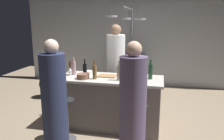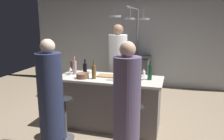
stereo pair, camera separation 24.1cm
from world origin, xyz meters
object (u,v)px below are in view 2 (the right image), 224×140
object	(u,v)px
wine_glass_near_left_guest	(144,74)
pepper_mill	(72,66)
chef	(118,71)
guest_right	(127,110)
stove_range	(135,72)
cutting_board	(107,76)
wine_bottle_green	(150,72)
wine_glass_near_right_guest	(70,69)
wine_bottle_amber	(94,72)
wine_glass_by_chef	(144,71)
wine_bottle_rose	(75,67)
guest_left	(51,102)
potted_plant	(51,85)
bar_stool_left	(65,117)
mixing_bowl_ceramic	(89,72)
mixing_bowl_wooden	(83,76)
bar_stool_right	(134,126)
wine_bottle_white	(118,73)
mixing_bowl_blue	(126,80)
wine_bottle_dark	(85,69)

from	to	relation	value
wine_glass_near_left_guest	pepper_mill	bearing A→B (deg)	171.51
chef	guest_right	distance (m)	1.86
stove_range	cutting_board	bearing A→B (deg)	-91.67
pepper_mill	wine_bottle_green	size ratio (longest dim) A/B	0.65
guest_right	wine_glass_near_right_guest	size ratio (longest dim) A/B	11.10
wine_bottle_amber	wine_glass_near_left_guest	distance (m)	0.84
wine_glass_near_left_guest	cutting_board	bearing A→B (deg)	175.17
wine_glass_near_right_guest	wine_glass_by_chef	xyz separation A→B (m)	(1.28, 0.23, 0.00)
wine_bottle_rose	guest_left	bearing A→B (deg)	-82.69
stove_range	wine_glass_by_chef	xyz separation A→B (m)	(0.56, -2.24, 0.56)
chef	wine_glass_by_chef	bearing A→B (deg)	-43.59
wine_bottle_amber	wine_glass_near_left_guest	world-z (taller)	wine_bottle_amber
stove_range	pepper_mill	bearing A→B (deg)	-110.20
guest_right	potted_plant	distance (m)	3.20
bar_stool_left	wine_glass_near_left_guest	distance (m)	1.45
guest_right	wine_glass_near_right_guest	world-z (taller)	guest_right
wine_bottle_amber	wine_bottle_green	distance (m)	0.93
pepper_mill	wine_bottle_amber	world-z (taller)	wine_bottle_amber
potted_plant	guest_left	bearing A→B (deg)	-58.22
mixing_bowl_ceramic	pepper_mill	bearing A→B (deg)	172.68
pepper_mill	wine_glass_near_left_guest	world-z (taller)	pepper_mill
wine_glass_near_right_guest	mixing_bowl_ceramic	bearing A→B (deg)	35.63
wine_glass_by_chef	mixing_bowl_ceramic	world-z (taller)	wine_glass_by_chef
stove_range	potted_plant	bearing A→B (deg)	-144.73
bar_stool_left	mixing_bowl_ceramic	size ratio (longest dim) A/B	4.37
wine_bottle_amber	mixing_bowl_wooden	size ratio (longest dim) A/B	1.50
guest_left	cutting_board	size ratio (longest dim) A/B	5.08
stove_range	wine_glass_by_chef	size ratio (longest dim) A/B	6.10
bar_stool_right	wine_bottle_white	xyz separation A→B (m)	(-0.38, 0.48, 0.65)
mixing_bowl_ceramic	wine_glass_by_chef	bearing A→B (deg)	1.89
wine_glass_near_left_guest	mixing_bowl_wooden	xyz separation A→B (m)	(-1.01, -0.18, -0.06)
wine_bottle_amber	wine_glass_by_chef	distance (m)	0.86
bar_stool_right	wine_glass_near_left_guest	world-z (taller)	wine_glass_near_left_guest
wine_glass_by_chef	mixing_bowl_wooden	distance (m)	1.05
guest_left	wine_glass_by_chef	distance (m)	1.64
bar_stool_left	mixing_bowl_wooden	bearing A→B (deg)	74.43
wine_bottle_green	wine_bottle_white	xyz separation A→B (m)	(-0.50, -0.20, 0.00)
mixing_bowl_blue	mixing_bowl_ceramic	distance (m)	0.86
wine_bottle_rose	wine_glass_by_chef	world-z (taller)	wine_bottle_rose
potted_plant	wine_glass_near_right_guest	bearing A→B (deg)	-45.50
bar_stool_left	potted_plant	bearing A→B (deg)	126.72
mixing_bowl_wooden	wine_bottle_white	bearing A→B (deg)	2.74
wine_bottle_amber	bar_stool_right	bearing A→B (deg)	-31.02
stove_range	wine_glass_near_right_guest	world-z (taller)	wine_glass_near_right_guest
bar_stool_right	mixing_bowl_wooden	size ratio (longest dim) A/B	3.28
wine_bottle_dark	mixing_bowl_wooden	bearing A→B (deg)	-80.52
bar_stool_right	mixing_bowl_blue	size ratio (longest dim) A/B	4.35
stove_range	chef	distance (m)	1.69
potted_plant	wine_glass_near_right_guest	distance (m)	1.77
wine_bottle_green	wine_bottle_rose	world-z (taller)	wine_bottle_rose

